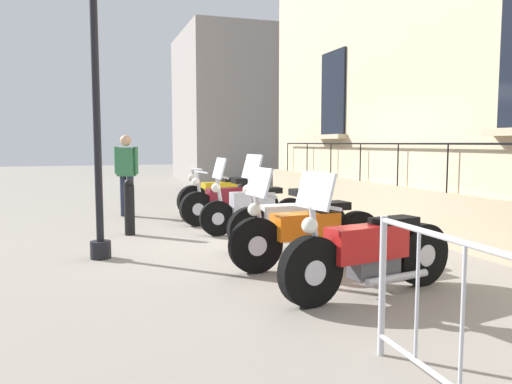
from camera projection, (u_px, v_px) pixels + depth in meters
The scene contains 12 objects.
ground_plane at pixel (283, 240), 8.30m from camera, with size 60.00×60.00×0.00m, color gray.
motorcycle_yellow at pixel (221, 196), 11.17m from camera, with size 2.04×0.70×1.04m.
motorcycle_maroon at pixel (230, 203), 9.91m from camera, with size 2.04×0.65×1.04m.
motorcycle_silver at pixel (253, 208), 8.79m from camera, with size 1.95×0.69×1.33m.
motorcycle_white at pixel (288, 220), 7.53m from camera, with size 1.92×0.71×1.42m.
motorcycle_orange at pixel (307, 232), 6.40m from camera, with size 2.15×0.73×1.29m.
motorcycle_red at pixel (369, 253), 5.22m from camera, with size 2.19×0.72×1.30m.
lamppost at pixel (94, 17), 6.65m from camera, with size 0.33×1.03×4.80m.
crowd_barrier at pixel (490, 337), 2.66m from camera, with size 0.16×2.28×1.05m.
bollard at pixel (129, 207), 8.69m from camera, with size 0.18×0.18×0.97m.
pedestrian_standing at pixel (126, 170), 10.88m from camera, with size 0.49×0.36×1.75m.
distant_building at pixel (245, 108), 21.89m from camera, with size 5.46×5.58×6.16m.
Camera 1 is at (3.01, 7.63, 1.58)m, focal length 35.55 mm.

